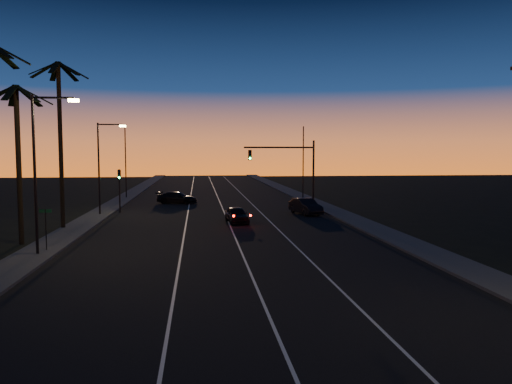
{
  "coord_description": "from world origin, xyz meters",
  "views": [
    {
      "loc": [
        -1.96,
        -8.92,
        5.87
      ],
      "look_at": [
        1.61,
        21.89,
        3.37
      ],
      "focal_mm": 35.0,
      "sensor_mm": 36.0,
      "label": 1
    }
  ],
  "objects": [
    {
      "name": "road",
      "position": [
        0.0,
        30.0,
        0.01
      ],
      "size": [
        20.0,
        170.0,
        0.01
      ],
      "primitive_type": "cube",
      "color": "black",
      "rests_on": "ground"
    },
    {
      "name": "far_pole_right",
      "position": [
        11.0,
        52.0,
        4.5
      ],
      "size": [
        0.14,
        0.14,
        9.0
      ],
      "primitive_type": "cylinder",
      "color": "black",
      "rests_on": "ground"
    },
    {
      "name": "sidewalk_right",
      "position": [
        11.2,
        30.0,
        0.08
      ],
      "size": [
        2.4,
        170.0,
        0.16
      ],
      "primitive_type": "cube",
      "color": "#3A3A38",
      "rests_on": "ground"
    },
    {
      "name": "lane_stripe_mid",
      "position": [
        0.5,
        30.0,
        0.02
      ],
      "size": [
        0.12,
        160.0,
        0.01
      ],
      "primitive_type": "cube",
      "color": "silver",
      "rests_on": "road"
    },
    {
      "name": "lane_stripe_left",
      "position": [
        -3.0,
        30.0,
        0.02
      ],
      "size": [
        0.12,
        160.0,
        0.01
      ],
      "primitive_type": "cube",
      "color": "silver",
      "rests_on": "road"
    },
    {
      "name": "sidewalk_left",
      "position": [
        -11.2,
        30.0,
        0.08
      ],
      "size": [
        2.4,
        170.0,
        0.16
      ],
      "primitive_type": "cube",
      "color": "#3A3A38",
      "rests_on": "ground"
    },
    {
      "name": "signal_mast",
      "position": [
        7.14,
        39.99,
        4.78
      ],
      "size": [
        7.1,
        0.41,
        7.0
      ],
      "color": "black",
      "rests_on": "ground"
    },
    {
      "name": "palm_far",
      "position": [
        -12.2,
        30.0,
        7.61
      ],
      "size": [
        4.25,
        4.16,
        12.53
      ],
      "color": "black",
      "rests_on": "ground"
    },
    {
      "name": "streetlight_left_far",
      "position": [
        -10.69,
        38.0,
        5.06
      ],
      "size": [
        2.55,
        0.26,
        8.5
      ],
      "color": "black",
      "rests_on": "ground"
    },
    {
      "name": "lane_stripe_right",
      "position": [
        4.0,
        30.0,
        0.02
      ],
      "size": [
        0.12,
        160.0,
        0.01
      ],
      "primitive_type": "cube",
      "color": "silver",
      "rests_on": "road"
    },
    {
      "name": "cross_car",
      "position": [
        -4.39,
        48.0,
        0.68
      ],
      "size": [
        4.93,
        3.12,
        1.33
      ],
      "color": "black",
      "rests_on": "road"
    },
    {
      "name": "right_car",
      "position": [
        8.02,
        36.77,
        0.75
      ],
      "size": [
        2.6,
        4.74,
        1.48
      ],
      "color": "black",
      "rests_on": "road"
    },
    {
      "name": "street_sign",
      "position": [
        -10.8,
        21.0,
        1.66
      ],
      "size": [
        0.7,
        0.06,
        2.6
      ],
      "color": "black",
      "rests_on": "ground"
    },
    {
      "name": "streetlight_left_near",
      "position": [
        -10.7,
        20.0,
        5.32
      ],
      "size": [
        2.55,
        0.26,
        9.0
      ],
      "color": "black",
      "rests_on": "ground"
    },
    {
      "name": "lead_car",
      "position": [
        1.16,
        31.9,
        0.68
      ],
      "size": [
        1.99,
        4.51,
        1.33
      ],
      "color": "black",
      "rests_on": "road"
    },
    {
      "name": "signal_post",
      "position": [
        -9.5,
        39.98,
        2.89
      ],
      "size": [
        0.28,
        0.37,
        4.2
      ],
      "color": "black",
      "rests_on": "ground"
    },
    {
      "name": "far_pole_left",
      "position": [
        -11.0,
        55.0,
        4.5
      ],
      "size": [
        0.14,
        0.14,
        9.0
      ],
      "primitive_type": "cylinder",
      "color": "black",
      "rests_on": "ground"
    },
    {
      "name": "palm_mid",
      "position": [
        -13.2,
        24.0,
        6.25
      ],
      "size": [
        4.25,
        4.16,
        10.03
      ],
      "color": "black",
      "rests_on": "ground"
    }
  ]
}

